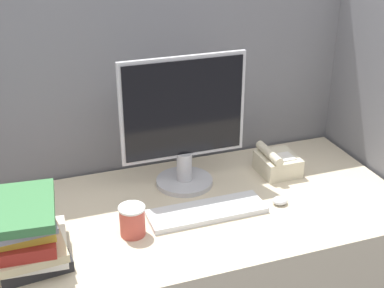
{
  "coord_description": "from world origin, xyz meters",
  "views": [
    {
      "loc": [
        -0.56,
        -1.21,
        1.84
      ],
      "look_at": [
        0.02,
        0.42,
        1.02
      ],
      "focal_mm": 50.0,
      "sensor_mm": 36.0,
      "label": 1
    }
  ],
  "objects_px": {
    "desk_telephone": "(277,163)",
    "mouse": "(280,201)",
    "book_stack": "(26,234)",
    "keyboard": "(207,211)",
    "monitor": "(184,126)",
    "coffee_cup": "(132,221)"
  },
  "relations": [
    {
      "from": "desk_telephone",
      "to": "mouse",
      "type": "bearing_deg",
      "value": -114.54
    },
    {
      "from": "book_stack",
      "to": "desk_telephone",
      "type": "bearing_deg",
      "value": 14.41
    },
    {
      "from": "keyboard",
      "to": "mouse",
      "type": "height_order",
      "value": "mouse"
    },
    {
      "from": "desk_telephone",
      "to": "monitor",
      "type": "bearing_deg",
      "value": 174.05
    },
    {
      "from": "keyboard",
      "to": "desk_telephone",
      "type": "distance_m",
      "value": 0.44
    },
    {
      "from": "monitor",
      "to": "keyboard",
      "type": "height_order",
      "value": "monitor"
    },
    {
      "from": "monitor",
      "to": "mouse",
      "type": "height_order",
      "value": "monitor"
    },
    {
      "from": "keyboard",
      "to": "coffee_cup",
      "type": "bearing_deg",
      "value": -173.0
    },
    {
      "from": "monitor",
      "to": "book_stack",
      "type": "relative_size",
      "value": 1.73
    },
    {
      "from": "monitor",
      "to": "coffee_cup",
      "type": "distance_m",
      "value": 0.44
    },
    {
      "from": "mouse",
      "to": "desk_telephone",
      "type": "bearing_deg",
      "value": 65.46
    },
    {
      "from": "desk_telephone",
      "to": "coffee_cup",
      "type": "bearing_deg",
      "value": -160.82
    },
    {
      "from": "keyboard",
      "to": "book_stack",
      "type": "bearing_deg",
      "value": -174.35
    },
    {
      "from": "monitor",
      "to": "coffee_cup",
      "type": "xyz_separation_m",
      "value": [
        -0.28,
        -0.27,
        -0.2
      ]
    },
    {
      "from": "keyboard",
      "to": "coffee_cup",
      "type": "xyz_separation_m",
      "value": [
        -0.28,
        -0.03,
        0.05
      ]
    },
    {
      "from": "book_stack",
      "to": "desk_telephone",
      "type": "relative_size",
      "value": 1.69
    },
    {
      "from": "monitor",
      "to": "mouse",
      "type": "relative_size",
      "value": 9.16
    },
    {
      "from": "mouse",
      "to": "coffee_cup",
      "type": "distance_m",
      "value": 0.57
    },
    {
      "from": "monitor",
      "to": "desk_telephone",
      "type": "relative_size",
      "value": 2.93
    },
    {
      "from": "mouse",
      "to": "desk_telephone",
      "type": "distance_m",
      "value": 0.25
    },
    {
      "from": "mouse",
      "to": "book_stack",
      "type": "height_order",
      "value": "book_stack"
    },
    {
      "from": "monitor",
      "to": "book_stack",
      "type": "height_order",
      "value": "monitor"
    }
  ]
}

